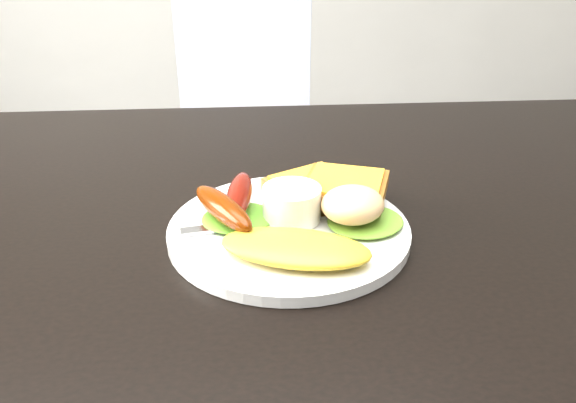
{
  "coord_description": "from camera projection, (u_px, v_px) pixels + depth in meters",
  "views": [
    {
      "loc": [
        -0.03,
        -0.5,
        1.03
      ],
      "look_at": [
        0.01,
        -0.02,
        0.78
      ],
      "focal_mm": 35.0,
      "sensor_mm": 36.0,
      "label": 1
    }
  ],
  "objects": [
    {
      "name": "toast_b",
      "position": [
        345.0,
        188.0,
        0.57
      ],
      "size": [
        0.1,
        0.1,
        0.01
      ],
      "primitive_type": "cube",
      "rotation": [
        0.0,
        0.0,
        -0.33
      ],
      "color": "#95511A",
      "rests_on": "toast_a"
    },
    {
      "name": "toast_a",
      "position": [
        315.0,
        189.0,
        0.6
      ],
      "size": [
        0.11,
        0.11,
        0.01
      ],
      "primitive_type": "cube",
      "rotation": [
        0.0,
        0.0,
        0.51
      ],
      "color": "brown",
      "rests_on": "plate"
    },
    {
      "name": "sausage_a",
      "position": [
        223.0,
        208.0,
        0.53
      ],
      "size": [
        0.07,
        0.1,
        0.02
      ],
      "primitive_type": "ellipsoid",
      "rotation": [
        0.0,
        0.0,
        0.52
      ],
      "color": "#662305",
      "rests_on": "lettuce_left"
    },
    {
      "name": "person",
      "position": [
        100.0,
        14.0,
        1.24
      ],
      "size": [
        0.71,
        0.6,
        1.68
      ],
      "primitive_type": "imported",
      "rotation": [
        0.0,
        0.0,
        3.53
      ],
      "color": "navy",
      "rests_on": "ground"
    },
    {
      "name": "ramekin",
      "position": [
        292.0,
        204.0,
        0.55
      ],
      "size": [
        0.07,
        0.07,
        0.03
      ],
      "primitive_type": "cylinder",
      "rotation": [
        0.0,
        0.0,
        -0.24
      ],
      "color": "white",
      "rests_on": "plate"
    },
    {
      "name": "omelette",
      "position": [
        295.0,
        248.0,
        0.49
      ],
      "size": [
        0.15,
        0.1,
        0.02
      ],
      "primitive_type": "ellipsoid",
      "rotation": [
        0.0,
        0.0,
        -0.29
      ],
      "color": "yellow",
      "rests_on": "plate"
    },
    {
      "name": "lettuce_right",
      "position": [
        365.0,
        221.0,
        0.54
      ],
      "size": [
        0.1,
        0.09,
        0.01
      ],
      "primitive_type": "ellipsoid",
      "rotation": [
        0.0,
        0.0,
        0.38
      ],
      "color": "#568D18",
      "rests_on": "plate"
    },
    {
      "name": "lettuce_left",
      "position": [
        238.0,
        218.0,
        0.55
      ],
      "size": [
        0.09,
        0.08,
        0.01
      ],
      "primitive_type": "ellipsoid",
      "rotation": [
        0.0,
        0.0,
        0.23
      ],
      "color": "#528A1F",
      "rests_on": "plate"
    },
    {
      "name": "potato_salad",
      "position": [
        353.0,
        205.0,
        0.53
      ],
      "size": [
        0.08,
        0.08,
        0.03
      ],
      "primitive_type": "ellipsoid",
      "rotation": [
        0.0,
        0.0,
        0.42
      ],
      "color": "beige",
      "rests_on": "lettuce_right"
    },
    {
      "name": "dining_table",
      "position": [
        280.0,
        239.0,
        0.58
      ],
      "size": [
        1.2,
        0.8,
        0.04
      ],
      "primitive_type": "cube",
      "color": "black",
      "rests_on": "ground"
    },
    {
      "name": "dining_chair",
      "position": [
        247.0,
        166.0,
        1.47
      ],
      "size": [
        0.4,
        0.4,
        0.04
      ],
      "primitive_type": "cube",
      "rotation": [
        0.0,
        0.0,
        -0.13
      ],
      "color": "#A36B52",
      "rests_on": "ground"
    },
    {
      "name": "sausage_b",
      "position": [
        239.0,
        195.0,
        0.56
      ],
      "size": [
        0.04,
        0.1,
        0.02
      ],
      "primitive_type": "ellipsoid",
      "rotation": [
        0.0,
        0.0,
        -0.1
      ],
      "color": "#64190A",
      "rests_on": "lettuce_left"
    },
    {
      "name": "fork",
      "position": [
        261.0,
        223.0,
        0.54
      ],
      "size": [
        0.15,
        0.04,
        0.0
      ],
      "primitive_type": "cube",
      "rotation": [
        0.0,
        0.0,
        0.18
      ],
      "color": "#ADAFB7",
      "rests_on": "plate"
    },
    {
      "name": "plate",
      "position": [
        289.0,
        230.0,
        0.55
      ],
      "size": [
        0.23,
        0.23,
        0.01
      ],
      "primitive_type": "cylinder",
      "color": "white",
      "rests_on": "dining_table"
    }
  ]
}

